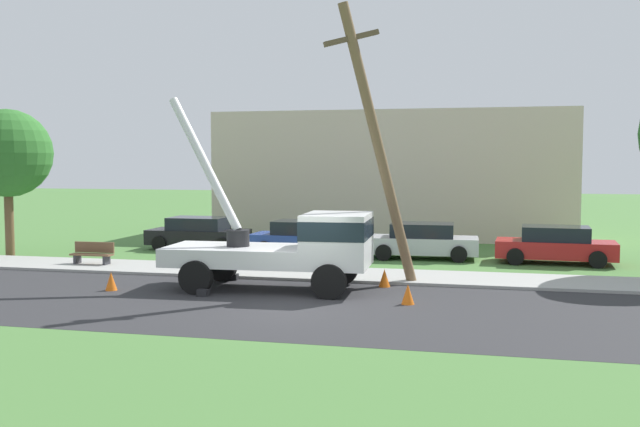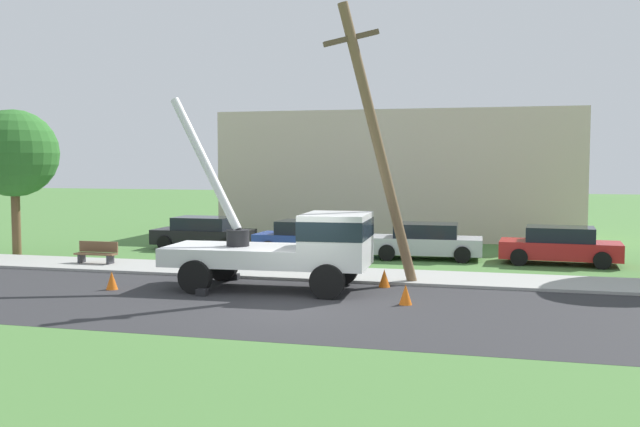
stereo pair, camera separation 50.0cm
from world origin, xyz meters
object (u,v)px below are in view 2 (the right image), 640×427
(traffic_cone_ahead, at_px, (406,295))
(traffic_cone_curbside, at_px, (384,278))
(leaning_utility_pole, at_px, (377,142))
(parked_sedan_red, at_px, (560,246))
(utility_truck, at_px, (294,244))
(traffic_cone_behind, at_px, (112,280))
(roadside_tree_near, at_px, (14,154))
(parked_sedan_silver, at_px, (426,241))
(parked_sedan_blue, at_px, (308,238))
(parked_sedan_black, at_px, (204,233))
(park_bench, at_px, (97,253))

(traffic_cone_ahead, height_order, traffic_cone_curbside, same)
(leaning_utility_pole, distance_m, parked_sedan_red, 9.46)
(traffic_cone_curbside, distance_m, parked_sedan_red, 8.68)
(utility_truck, bearing_deg, traffic_cone_ahead, -21.56)
(traffic_cone_behind, relative_size, roadside_tree_near, 0.09)
(traffic_cone_ahead, xyz_separation_m, parked_sedan_silver, (-0.49, 9.42, 0.43))
(traffic_cone_curbside, height_order, parked_sedan_blue, parked_sedan_blue)
(parked_sedan_silver, height_order, roadside_tree_near, roadside_tree_near)
(parked_sedan_silver, bearing_deg, traffic_cone_ahead, -87.04)
(roadside_tree_near, bearing_deg, parked_sedan_black, 29.84)
(traffic_cone_ahead, bearing_deg, parked_sedan_silver, 92.96)
(parked_sedan_blue, height_order, parked_sedan_red, same)
(traffic_cone_behind, xyz_separation_m, parked_sedan_black, (-1.46, 10.18, 0.43))
(traffic_cone_curbside, xyz_separation_m, roadside_tree_near, (-16.13, 3.82, 3.92))
(traffic_cone_curbside, relative_size, roadside_tree_near, 0.09)
(traffic_cone_ahead, relative_size, parked_sedan_red, 0.12)
(traffic_cone_ahead, height_order, parked_sedan_silver, parked_sedan_silver)
(leaning_utility_pole, height_order, parked_sedan_black, leaning_utility_pole)
(utility_truck, bearing_deg, roadside_tree_near, 159.84)
(leaning_utility_pole, bearing_deg, traffic_cone_ahead, -65.20)
(roadside_tree_near, bearing_deg, parked_sedan_silver, 10.30)
(leaning_utility_pole, height_order, parked_sedan_blue, leaning_utility_pole)
(park_bench, bearing_deg, traffic_cone_curbside, -9.43)
(traffic_cone_ahead, height_order, roadside_tree_near, roadside_tree_near)
(leaning_utility_pole, relative_size, parked_sedan_blue, 1.96)
(utility_truck, bearing_deg, park_bench, 160.68)
(parked_sedan_blue, bearing_deg, parked_sedan_silver, 0.05)
(traffic_cone_ahead, bearing_deg, roadside_tree_near, 159.55)
(leaning_utility_pole, bearing_deg, parked_sedan_blue, 121.57)
(parked_sedan_red, relative_size, roadside_tree_near, 0.74)
(traffic_cone_ahead, xyz_separation_m, roadside_tree_near, (-17.14, 6.39, 3.92))
(parked_sedan_black, relative_size, park_bench, 2.75)
(traffic_cone_curbside, bearing_deg, traffic_cone_behind, -162.49)
(utility_truck, relative_size, roadside_tree_near, 1.14)
(parked_sedan_red, distance_m, park_bench, 17.43)
(parked_sedan_black, height_order, parked_sedan_red, same)
(utility_truck, height_order, parked_sedan_red, utility_truck)
(roadside_tree_near, bearing_deg, parked_sedan_blue, 14.38)
(traffic_cone_ahead, height_order, parked_sedan_black, parked_sedan_black)
(park_bench, bearing_deg, parked_sedan_black, 73.22)
(roadside_tree_near, bearing_deg, leaning_utility_pole, -12.68)
(utility_truck, bearing_deg, parked_sedan_black, 127.81)
(park_bench, bearing_deg, parked_sedan_blue, 36.14)
(utility_truck, height_order, parked_sedan_black, utility_truck)
(parked_sedan_blue, xyz_separation_m, park_bench, (-6.83, -4.99, -0.25))
(utility_truck, distance_m, parked_sedan_silver, 8.61)
(roadside_tree_near, bearing_deg, parked_sedan_red, 7.35)
(parked_sedan_black, bearing_deg, park_bench, -106.78)
(utility_truck, height_order, roadside_tree_near, roadside_tree_near)
(traffic_cone_ahead, relative_size, park_bench, 0.35)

